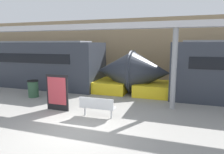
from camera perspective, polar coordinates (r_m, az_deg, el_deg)
The scene contains 8 objects.
ground_plane at distance 7.32m, azimuth -10.82°, elevation -15.02°, with size 60.00×60.00×0.00m, color gray.
station_wall at distance 16.17m, azimuth 6.64°, elevation 7.58°, with size 56.00×0.20×5.00m, color #9E8460.
train_right at distance 17.08m, azimuth -26.75°, elevation 3.46°, with size 18.83×2.93×3.20m.
bench_near at distance 8.28m, azimuth -4.29°, elevation -8.20°, with size 1.48×0.46×0.86m.
trash_bin at distance 12.27m, azimuth -21.59°, elevation -3.11°, with size 0.60×0.60×0.97m.
poster_board at distance 9.41m, azimuth -15.37°, elevation -4.27°, with size 1.10×0.07×1.65m.
support_column_near at distance 9.52m, azimuth 17.26°, elevation 2.06°, with size 0.24×0.24×3.72m, color gray.
canopy_beam at distance 9.49m, azimuth 17.87°, elevation 14.10°, with size 28.00×0.60×0.28m, color #B7B7BC.
Camera 1 is at (3.33, -5.78, 3.01)m, focal length 32.00 mm.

